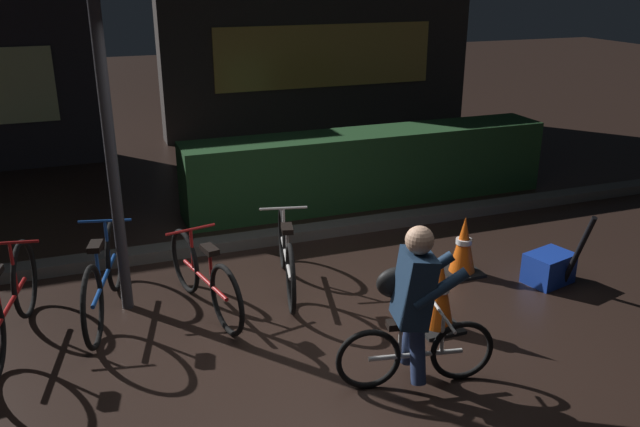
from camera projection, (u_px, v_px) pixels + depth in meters
ground_plane at (323, 344)px, 5.40m from camera, size 40.00×40.00×0.00m
sidewalk_curb at (253, 240)px, 7.31m from camera, size 12.00×0.24×0.12m
hedge_row at (369, 167)px, 8.55m from camera, size 4.80×0.70×0.93m
storefront_right at (321, 9)px, 11.82m from camera, size 5.84×0.54×4.42m
street_post at (110, 149)px, 5.47m from camera, size 0.10×0.10×2.94m
parked_bike_left_mid at (8, 305)px, 5.26m from camera, size 0.47×1.70×0.79m
parked_bike_center_left at (104, 278)px, 5.73m from camera, size 0.51×1.68×0.79m
parked_bike_center_right at (205, 278)px, 5.81m from camera, size 0.46×1.51×0.71m
parked_bike_right_mid at (286, 256)px, 6.24m from camera, size 0.48×1.54×0.73m
traffic_cone_near at (440, 294)px, 5.53m from camera, size 0.36×0.36×0.66m
traffic_cone_far at (464, 246)px, 6.55m from camera, size 0.36×0.36×0.61m
blue_crate at (549, 268)px, 6.41m from camera, size 0.51×0.42×0.30m
cyclist at (414, 306)px, 4.68m from camera, size 1.18×0.59×1.25m
closed_umbrella at (578, 252)px, 6.13m from camera, size 0.08×0.35×0.81m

